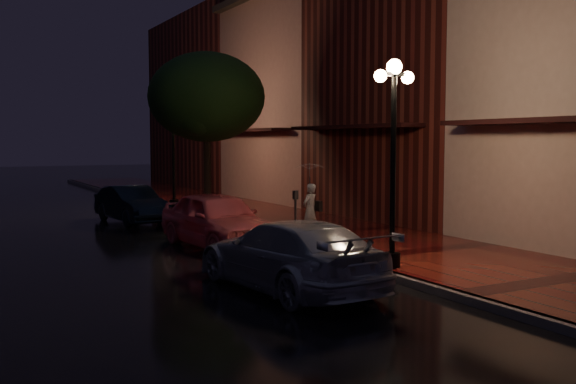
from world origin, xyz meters
TOP-DOWN VIEW (x-y plane):
  - ground at (0.00, 0.00)m, footprint 120.00×120.00m
  - sidewalk at (2.25, 0.00)m, footprint 4.50×60.00m
  - curb at (0.00, 0.00)m, footprint 0.25×60.00m
  - storefront_mid at (7.00, 2.00)m, footprint 5.00×8.00m
  - storefront_far at (7.00, 10.00)m, footprint 5.00×8.00m
  - storefront_extra at (7.00, 20.00)m, footprint 5.00×12.00m
  - streetlamp_near at (0.35, -5.00)m, footprint 0.96×0.36m
  - streetlamp_far at (0.35, 9.00)m, footprint 0.96×0.36m
  - street_tree at (0.61, 5.99)m, footprint 4.16×4.16m
  - pink_car at (-1.55, -0.13)m, footprint 2.05×4.44m
  - navy_car at (-2.14, 6.13)m, footprint 1.79×3.94m
  - silver_car at (-2.24, -5.21)m, footprint 2.20×4.70m
  - woman_with_umbrella at (1.11, -0.37)m, footprint 0.85×0.87m
  - parking_meter at (0.15, -1.24)m, footprint 0.14×0.12m

SIDE VIEW (x-z plane):
  - ground at x=0.00m, z-range 0.00..0.00m
  - sidewalk at x=2.25m, z-range 0.00..0.15m
  - curb at x=0.00m, z-range 0.00..0.15m
  - navy_car at x=-2.14m, z-range 0.00..1.25m
  - silver_car at x=-2.24m, z-range 0.00..1.33m
  - pink_car at x=-1.55m, z-range 0.00..1.47m
  - parking_meter at x=0.15m, z-range 0.29..1.66m
  - woman_with_umbrella at x=1.11m, z-range 0.48..2.53m
  - streetlamp_near at x=0.35m, z-range 0.45..4.76m
  - streetlamp_far at x=0.35m, z-range 0.45..4.76m
  - street_tree at x=0.61m, z-range 1.34..7.14m
  - storefront_far at x=7.00m, z-range 0.00..9.00m
  - storefront_extra at x=7.00m, z-range 0.00..10.00m
  - storefront_mid at x=7.00m, z-range 0.00..11.00m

